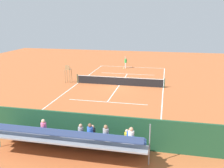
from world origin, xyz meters
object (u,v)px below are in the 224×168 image
(umpire_chair, at_px, (68,72))
(tennis_ball_near, at_px, (127,71))
(bleacher_stand, at_px, (74,139))
(equipment_bag, at_px, (107,138))
(tennis_net, at_px, (119,81))
(tennis_racket, at_px, (123,68))
(courtside_bench, at_px, (130,134))
(tennis_player, at_px, (126,62))

(umpire_chair, height_order, tennis_ball_near, umpire_chair)
(bleacher_stand, xyz_separation_m, equipment_bag, (-1.46, -2.00, -0.80))
(equipment_bag, distance_m, tennis_ball_near, 21.46)
(tennis_net, xyz_separation_m, bleacher_stand, (-0.26, 15.40, 0.47))
(tennis_racket, relative_size, tennis_ball_near, 8.38)
(courtside_bench, relative_size, tennis_ball_near, 27.27)
(umpire_chair, xyz_separation_m, courtside_bench, (-9.38, 13.13, -0.76))
(tennis_player, height_order, tennis_racket, tennis_player)
(umpire_chair, xyz_separation_m, tennis_racket, (-5.00, -10.04, -1.30))
(tennis_net, xyz_separation_m, tennis_player, (0.89, -9.99, 0.51))
(umpire_chair, distance_m, equipment_bag, 15.49)
(tennis_ball_near, bearing_deg, courtside_bench, 99.28)
(equipment_bag, xyz_separation_m, tennis_ball_near, (2.01, -21.37, -0.15))
(tennis_net, relative_size, bleacher_stand, 1.14)
(bleacher_stand, bearing_deg, courtside_bench, -143.94)
(umpire_chair, height_order, tennis_player, umpire_chair)
(tennis_net, distance_m, umpire_chair, 6.25)
(tennis_player, height_order, tennis_ball_near, tennis_player)
(tennis_net, height_order, equipment_bag, tennis_net)
(tennis_net, bearing_deg, bleacher_stand, 90.95)
(tennis_racket, bearing_deg, tennis_ball_near, 115.15)
(tennis_player, bearing_deg, bleacher_stand, 92.58)
(equipment_bag, height_order, tennis_player, tennis_player)
(tennis_racket, bearing_deg, umpire_chair, 63.49)
(bleacher_stand, bearing_deg, tennis_player, -87.42)
(equipment_bag, bearing_deg, umpire_chair, -59.16)
(tennis_player, bearing_deg, courtside_bench, 99.92)
(tennis_net, bearing_deg, tennis_player, -84.93)
(umpire_chair, xyz_separation_m, tennis_player, (-5.31, -10.12, -0.30))
(courtside_bench, relative_size, equipment_bag, 2.00)
(courtside_bench, distance_m, equipment_bag, 1.52)
(tennis_net, bearing_deg, tennis_racket, -83.12)
(courtside_bench, bearing_deg, tennis_net, -76.51)
(equipment_bag, bearing_deg, tennis_racket, -82.87)
(equipment_bag, bearing_deg, tennis_net, -82.70)
(bleacher_stand, relative_size, tennis_ball_near, 137.27)
(equipment_bag, height_order, tennis_ball_near, equipment_bag)
(tennis_racket, bearing_deg, bleacher_stand, 93.28)
(tennis_net, relative_size, tennis_racket, 18.62)
(tennis_net, bearing_deg, tennis_ball_near, -87.93)
(courtside_bench, distance_m, tennis_player, 23.62)
(umpire_chair, distance_m, tennis_racket, 11.29)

